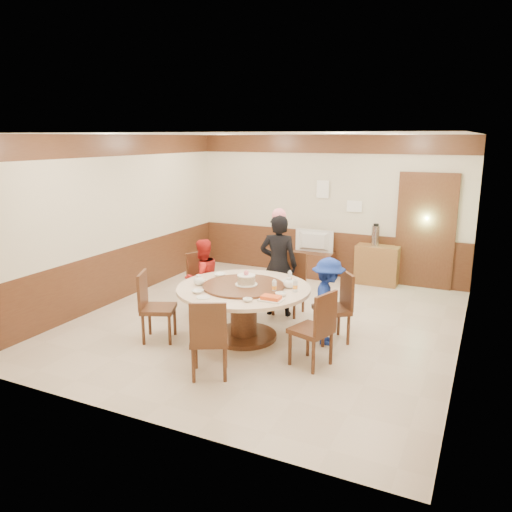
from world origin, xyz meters
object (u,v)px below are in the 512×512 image
at_px(birthday_cake, 246,280).
at_px(television, 313,241).
at_px(person_blue, 328,301).
at_px(thermos, 376,236).
at_px(shrimp_platter, 271,298).
at_px(tv_stand, 312,264).
at_px(person_red, 202,278).
at_px(side_cabinet, 377,265).
at_px(banquet_table, 244,302).
at_px(person_standing, 278,265).

distance_m(birthday_cake, television, 3.42).
relative_size(person_blue, thermos, 3.15).
relative_size(shrimp_platter, tv_stand, 0.35).
bearing_deg(birthday_cake, person_blue, 16.42).
height_order(person_red, person_blue, person_red).
relative_size(person_blue, shrimp_platter, 3.99).
bearing_deg(birthday_cake, thermos, 73.45).
xyz_separation_m(tv_stand, side_cabinet, (1.29, 0.03, 0.12)).
relative_size(banquet_table, person_standing, 1.14).
height_order(person_blue, thermos, person_blue).
height_order(person_blue, television, person_blue).
bearing_deg(banquet_table, person_blue, 16.90).
bearing_deg(banquet_table, person_red, 151.33).
bearing_deg(shrimp_platter, television, 101.16).
xyz_separation_m(person_blue, birthday_cake, (-1.07, -0.32, 0.25)).
height_order(shrimp_platter, side_cabinet, shrimp_platter).
xyz_separation_m(person_standing, tv_stand, (-0.23, 2.34, -0.56)).
xyz_separation_m(person_standing, person_blue, (1.05, -0.76, -0.21)).
xyz_separation_m(banquet_table, tv_stand, (-0.17, 3.43, -0.28)).
distance_m(person_blue, birthday_cake, 1.15).
bearing_deg(banquet_table, person_standing, 86.84).
distance_m(person_blue, side_cabinet, 3.13).
bearing_deg(thermos, shrimp_platter, -97.04).
bearing_deg(thermos, banquet_table, -106.95).
xyz_separation_m(person_blue, thermos, (-0.05, 3.12, 0.34)).
bearing_deg(birthday_cake, person_red, 152.96).
xyz_separation_m(side_cabinet, thermos, (-0.06, 0.00, 0.56)).
bearing_deg(shrimp_platter, side_cabinet, 82.07).
relative_size(banquet_table, person_blue, 1.54).
distance_m(person_standing, television, 2.35).
relative_size(person_standing, television, 2.06).
bearing_deg(television, tv_stand, 180.00).
xyz_separation_m(person_red, side_cabinet, (2.11, 2.92, -0.24)).
distance_m(person_red, thermos, 3.58).
xyz_separation_m(shrimp_platter, side_cabinet, (0.53, 3.84, -0.40)).
height_order(banquet_table, birthday_cake, birthday_cake).
relative_size(person_standing, person_blue, 1.35).
relative_size(person_red, television, 1.57).
xyz_separation_m(person_standing, thermos, (0.99, 2.37, 0.13)).
relative_size(television, side_cabinet, 0.98).
distance_m(person_standing, shrimp_platter, 1.56).
distance_m(person_standing, side_cabinet, 2.63).
xyz_separation_m(person_standing, side_cabinet, (1.05, 2.37, -0.43)).
bearing_deg(shrimp_platter, person_red, 149.55).
distance_m(person_red, shrimp_platter, 1.83).
bearing_deg(television, shrimp_platter, 100.29).
bearing_deg(person_blue, birthday_cake, 90.03).
bearing_deg(person_standing, television, -96.91).
bearing_deg(side_cabinet, tv_stand, -178.66).
bearing_deg(person_red, side_cabinet, 171.40).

